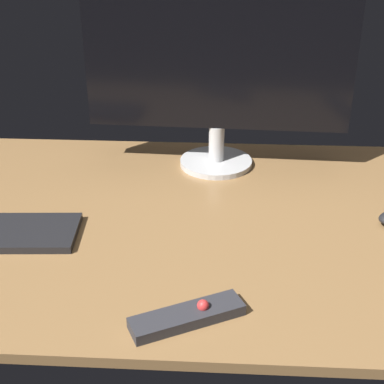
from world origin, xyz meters
TOP-DOWN VIEW (x-y plane):
  - desk at (0.00, 0.00)cm, footprint 140.00×84.00cm
  - monitor at (8.41, 27.71)cm, footprint 63.65×18.40cm
  - media_remote at (5.00, -32.94)cm, footprint 19.16×12.87cm

SIDE VIEW (x-z plane):
  - desk at x=0.00cm, z-range 0.00..2.00cm
  - media_remote at x=5.00cm, z-range 1.38..4.69cm
  - monitor at x=8.41cm, z-range 4.92..46.89cm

